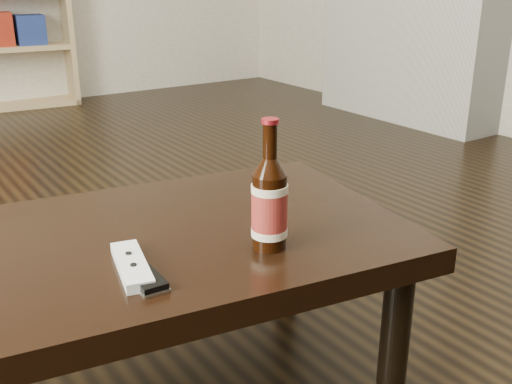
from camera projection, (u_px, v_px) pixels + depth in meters
floor at (135, 315)px, 1.64m from camera, size 5.00×6.00×0.01m
coffee_table at (144, 260)px, 1.19m from camera, size 1.12×0.77×0.39m
beer_bottle at (269, 204)px, 1.10m from camera, size 0.09×0.09×0.25m
phone at (147, 280)px, 0.99m from camera, size 0.05×0.09×0.02m
remote at (132, 265)px, 1.04m from camera, size 0.08×0.18×0.02m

